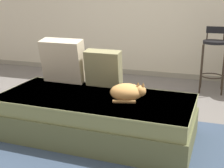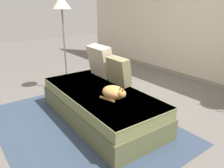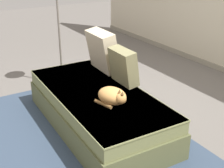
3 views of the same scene
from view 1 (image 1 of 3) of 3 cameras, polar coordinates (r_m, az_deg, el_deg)
ground_plane at (r=3.69m, az=-0.76°, el=-6.81°), size 16.00×16.00×0.00m
wall_back_panel at (r=5.57m, az=6.99°, el=14.71°), size 8.00×0.10×2.60m
wall_baseboard_trim at (r=5.69m, az=6.44°, el=1.98°), size 8.00×0.02×0.09m
area_rug at (r=3.10m, az=-5.05°, el=-11.58°), size 2.70×2.04×0.01m
couch at (r=3.26m, az=-3.07°, el=-5.87°), size 2.03×0.99×0.43m
throw_pillow_corner at (r=3.67m, az=-8.92°, el=4.23°), size 0.50×0.28×0.52m
throw_pillow_middle at (r=3.47m, az=-1.59°, el=2.89°), size 0.41×0.21×0.42m
cat at (r=3.04m, az=2.88°, el=-1.51°), size 0.38×0.32×0.20m
bar_stool_near_window at (r=4.88m, az=18.13°, el=5.41°), size 0.34×0.34×0.97m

